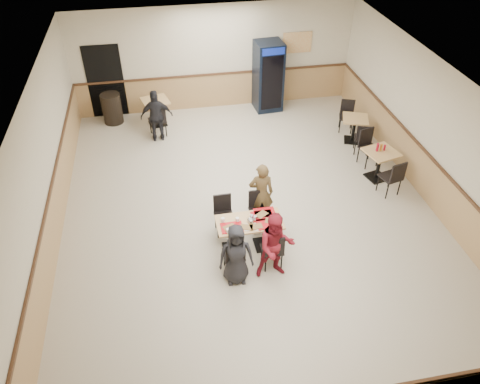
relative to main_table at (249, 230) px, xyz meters
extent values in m
plane|color=beige|center=(0.23, 1.14, -0.45)|extent=(10.00, 10.00, 0.00)
plane|color=silver|center=(0.23, 1.14, 2.55)|extent=(10.00, 10.00, 0.00)
plane|color=beige|center=(0.23, 6.14, 1.05)|extent=(8.00, 0.00, 8.00)
plane|color=beige|center=(0.23, -3.86, 1.05)|extent=(8.00, 0.00, 8.00)
plane|color=beige|center=(-3.77, 1.14, 1.05)|extent=(0.00, 10.00, 10.00)
plane|color=beige|center=(4.23, 1.14, 1.05)|extent=(0.00, 10.00, 10.00)
cube|color=tan|center=(0.23, 6.13, 0.05)|extent=(7.98, 0.03, 1.00)
cube|color=tan|center=(4.21, 1.14, 0.05)|extent=(0.03, 9.98, 1.00)
cube|color=#472B19|center=(0.23, 6.11, 0.58)|extent=(7.98, 0.04, 0.06)
cube|color=black|center=(-2.87, 6.12, 0.60)|extent=(1.00, 0.02, 2.10)
cube|color=orange|center=(2.63, 6.11, 1.35)|extent=(0.85, 0.02, 0.60)
cube|color=black|center=(-0.32, 0.00, -0.44)|extent=(0.41, 0.41, 0.04)
cylinder|color=black|center=(-0.32, 0.00, -0.11)|extent=(0.08, 0.08, 0.62)
cube|color=tan|center=(-0.32, 0.00, 0.21)|extent=(0.64, 0.64, 0.04)
cube|color=black|center=(0.32, 0.00, -0.44)|extent=(0.41, 0.41, 0.04)
cylinder|color=black|center=(0.32, 0.00, -0.11)|extent=(0.08, 0.08, 0.62)
cube|color=tan|center=(0.32, 0.00, 0.21)|extent=(0.64, 0.64, 0.04)
imported|color=black|center=(-0.40, -0.78, 0.19)|extent=(0.64, 0.44, 1.29)
imported|color=maroon|center=(0.33, -0.77, 0.26)|extent=(0.71, 0.56, 1.42)
imported|color=brown|center=(0.40, 0.78, 0.26)|extent=(0.55, 0.39, 1.43)
imported|color=black|center=(-1.56, 4.49, 0.26)|extent=(0.84, 0.35, 1.42)
cube|color=red|center=(0.27, 0.11, 0.24)|extent=(0.41, 0.30, 0.02)
cube|color=red|center=(-0.36, -0.11, 0.24)|extent=(0.41, 0.30, 0.02)
cube|color=red|center=(0.32, -0.13, 0.24)|extent=(0.41, 0.30, 0.02)
cube|color=red|center=(0.34, 0.19, 0.24)|extent=(0.41, 0.30, 0.02)
cylinder|color=white|center=(-0.09, -0.17, 0.23)|extent=(0.21, 0.21, 0.01)
cube|color=#AE6843|center=(-0.09, -0.17, 0.25)|extent=(0.27, 0.21, 0.02)
cylinder|color=white|center=(0.09, -0.18, 0.23)|extent=(0.21, 0.21, 0.01)
cube|color=#AE6843|center=(0.09, -0.18, 0.25)|extent=(0.25, 0.18, 0.02)
cylinder|color=white|center=(0.27, 0.14, 0.23)|extent=(0.21, 0.21, 0.01)
cube|color=#AE6843|center=(0.27, 0.14, 0.25)|extent=(0.28, 0.26, 0.02)
cylinder|color=white|center=(-0.41, -0.11, 0.23)|extent=(0.21, 0.21, 0.01)
cube|color=#AE6843|center=(-0.41, -0.11, 0.25)|extent=(0.28, 0.23, 0.02)
cylinder|color=white|center=(0.41, -0.09, 0.23)|extent=(0.21, 0.21, 0.01)
cube|color=#AE6843|center=(0.41, -0.09, 0.25)|extent=(0.28, 0.24, 0.02)
cylinder|color=white|center=(-0.45, -0.23, 0.27)|extent=(0.07, 0.07, 0.09)
cylinder|color=white|center=(-0.50, 0.09, 0.27)|extent=(0.07, 0.07, 0.09)
cylinder|color=white|center=(-0.27, -0.26, 0.27)|extent=(0.07, 0.07, 0.09)
cylinder|color=white|center=(-0.23, 0.04, 0.27)|extent=(0.07, 0.07, 0.09)
cylinder|color=silver|center=(0.11, 0.00, 0.29)|extent=(0.07, 0.07, 0.12)
cylinder|color=silver|center=(0.05, 0.05, 0.29)|extent=(0.07, 0.07, 0.12)
ellipsoid|color=silver|center=(0.02, -0.02, 0.28)|extent=(0.14, 0.14, 0.09)
cube|color=black|center=(3.48, 1.76, -0.44)|extent=(0.54, 0.54, 0.04)
cylinder|color=black|center=(3.48, 1.76, -0.08)|extent=(0.09, 0.09, 0.67)
cube|color=tan|center=(3.48, 1.76, 0.27)|extent=(0.84, 0.84, 0.04)
cube|color=black|center=(3.53, 3.47, -0.44)|extent=(0.53, 0.53, 0.04)
cylinder|color=black|center=(3.53, 3.47, -0.10)|extent=(0.08, 0.08, 0.63)
cube|color=tan|center=(3.53, 3.47, 0.22)|extent=(0.83, 0.83, 0.04)
cylinder|color=#AA0C24|center=(3.38, 1.81, 0.39)|extent=(0.06, 0.06, 0.20)
cylinder|color=#AC6017|center=(3.47, 1.81, 0.37)|extent=(0.06, 0.06, 0.17)
cylinder|color=#AA0C24|center=(3.56, 1.81, 0.36)|extent=(0.05, 0.05, 0.14)
cube|color=black|center=(-1.56, 5.34, -0.43)|extent=(0.54, 0.54, 0.04)
cylinder|color=black|center=(-1.56, 5.34, -0.08)|extent=(0.09, 0.09, 0.68)
cube|color=tan|center=(-1.56, 5.34, 0.27)|extent=(0.84, 0.84, 0.04)
cube|color=black|center=(1.71, 5.74, 0.55)|extent=(0.81, 0.79, 2.01)
cube|color=black|center=(1.74, 5.36, 0.50)|extent=(0.61, 0.07, 1.58)
cube|color=#0E229B|center=(1.74, 5.35, 1.43)|extent=(0.63, 0.07, 0.19)
cylinder|color=black|center=(-2.79, 5.69, -0.03)|extent=(0.54, 0.54, 0.86)
camera|label=1|loc=(-1.41, -6.59, 6.18)|focal=35.00mm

